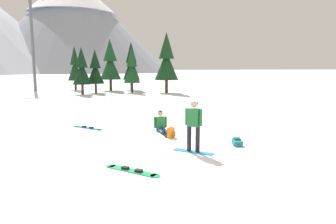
% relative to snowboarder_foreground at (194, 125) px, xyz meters
% --- Properties ---
extents(ground_plane, '(800.00, 800.00, 0.00)m').
position_rel_snowboarder_foreground_xyz_m(ground_plane, '(0.22, 0.62, -0.97)').
color(ground_plane, white).
extents(snowboarder_foreground, '(1.26, 1.21, 1.81)m').
position_rel_snowboarder_foreground_xyz_m(snowboarder_foreground, '(0.00, 0.00, 0.00)').
color(snowboarder_foreground, '#1E8CD8').
rests_on(snowboarder_foreground, ground_plane).
extents(snowboarder_midground, '(0.63, 1.78, 0.96)m').
position_rel_snowboarder_foreground_xyz_m(snowboarder_midground, '(-0.22, 3.77, -0.64)').
color(snowboarder_midground, '#335184').
rests_on(snowboarder_midground, ground_plane).
extents(loose_snowboard_near_left, '(1.49, 1.56, 0.09)m').
position_rel_snowboarder_foreground_xyz_m(loose_snowboard_near_left, '(-3.52, 5.32, -0.94)').
color(loose_snowboard_near_left, '#1E8CD8').
rests_on(loose_snowboard_near_left, ground_plane).
extents(loose_snowboard_near_right, '(1.49, 1.54, 0.09)m').
position_rel_snowboarder_foreground_xyz_m(loose_snowboard_near_right, '(-2.35, -1.42, -0.94)').
color(loose_snowboard_near_right, '#19B259').
rests_on(loose_snowboard_near_right, ground_plane).
extents(backpack_orange, '(0.38, 0.38, 0.47)m').
position_rel_snowboarder_foreground_xyz_m(backpack_orange, '(-0.15, 2.31, -0.75)').
color(backpack_orange, orange).
rests_on(backpack_orange, ground_plane).
extents(backpack_teal, '(0.41, 0.55, 0.30)m').
position_rel_snowboarder_foreground_xyz_m(backpack_teal, '(1.91, 0.42, -0.83)').
color(backpack_teal, '#1E7A7F').
rests_on(backpack_teal, ground_plane).
extents(pine_tree_twin, '(2.65, 2.65, 6.56)m').
position_rel_snowboarder_foreground_xyz_m(pine_tree_twin, '(-0.47, 29.88, 2.61)').
color(pine_tree_twin, '#472D19').
rests_on(pine_tree_twin, ground_plane).
extents(pine_tree_leaning, '(1.98, 1.98, 5.13)m').
position_rel_snowboarder_foreground_xyz_m(pine_tree_leaning, '(-3.91, 24.82, 1.83)').
color(pine_tree_leaning, '#472D19').
rests_on(pine_tree_leaning, ground_plane).
extents(pine_tree_young, '(1.92, 1.92, 5.33)m').
position_rel_snowboarder_foreground_xyz_m(pine_tree_young, '(1.72, 26.08, 1.94)').
color(pine_tree_young, '#472D19').
rests_on(pine_tree_young, ground_plane).
extents(pine_tree_tall, '(2.17, 2.17, 6.23)m').
position_rel_snowboarder_foreground_xyz_m(pine_tree_tall, '(2.22, 29.96, 2.43)').
color(pine_tree_tall, '#472D19').
rests_on(pine_tree_tall, ground_plane).
extents(pine_tree_short, '(1.85, 1.85, 5.75)m').
position_rel_snowboarder_foreground_xyz_m(pine_tree_short, '(-4.84, 32.20, 2.16)').
color(pine_tree_short, '#472D19').
rests_on(pine_tree_short, ground_plane).
extents(pine_tree_slender, '(1.97, 1.97, 5.02)m').
position_rel_snowboarder_foreground_xyz_m(pine_tree_slender, '(-2.43, 26.49, 1.77)').
color(pine_tree_slender, '#472D19').
rests_on(pine_tree_slender, ground_plane).
extents(pine_tree_broad, '(2.74, 2.74, 6.93)m').
position_rel_snowboarder_foreground_xyz_m(pine_tree_broad, '(5.51, 24.58, 2.81)').
color(pine_tree_broad, '#472D19').
rests_on(pine_tree_broad, ground_plane).
extents(ski_lift_tower, '(3.55, 0.36, 11.54)m').
position_rel_snowboarder_foreground_xyz_m(ski_lift_tower, '(-9.72, 31.84, 5.59)').
color(ski_lift_tower, '#595B60').
rests_on(ski_lift_tower, ground_plane).
extents(peak_west_ridge, '(124.62, 124.62, 60.98)m').
position_rel_snowboarder_foreground_xyz_m(peak_west_ridge, '(-9.97, 201.19, 30.89)').
color(peak_west_ridge, '#8C93A3').
rests_on(peak_west_ridge, ground_plane).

